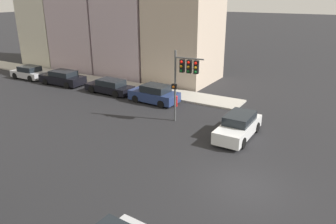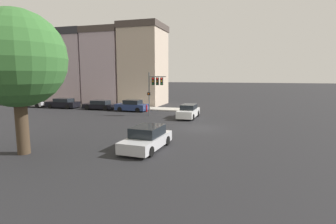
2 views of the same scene
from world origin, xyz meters
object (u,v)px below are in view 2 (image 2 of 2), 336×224
at_px(parked_car_0, 132,106).
at_px(fire_hydrant, 147,108).
at_px(crossing_car_1, 189,111).
at_px(parked_car_1, 100,105).
at_px(street_tree, 17,59).
at_px(crossing_car_0, 147,138).
at_px(traffic_signal, 155,85).
at_px(parked_car_3, 35,103).
at_px(parked_car_2, 63,103).

xyz_separation_m(parked_car_0, fire_hydrant, (0.01, -2.13, -0.23)).
distance_m(crossing_car_1, fire_hydrant, 7.22).
distance_m(crossing_car_1, parked_car_1, 14.06).
bearing_deg(street_tree, parked_car_1, 18.74).
height_order(crossing_car_0, parked_car_0, parked_car_0).
bearing_deg(parked_car_1, traffic_signal, 163.44).
bearing_deg(parked_car_3, crossing_car_1, 171.28).
bearing_deg(parked_car_1, parked_car_0, 178.88).
height_order(traffic_signal, crossing_car_0, traffic_signal).
bearing_deg(parked_car_3, traffic_signal, 171.00).
bearing_deg(parked_car_0, parked_car_1, -0.07).
relative_size(crossing_car_1, fire_hydrant, 5.02).
distance_m(parked_car_2, parked_car_3, 5.07).
distance_m(crossing_car_0, fire_hydrant, 17.80).
height_order(crossing_car_0, parked_car_3, crossing_car_0).
bearing_deg(street_tree, parked_car_0, 4.94).
distance_m(street_tree, parked_car_1, 21.69).
bearing_deg(traffic_signal, parked_car_2, -106.88).
xyz_separation_m(crossing_car_1, parked_car_0, (3.27, 8.56, -0.01)).
height_order(crossing_car_1, parked_car_0, parked_car_0).
distance_m(crossing_car_0, crossing_car_1, 13.28).
height_order(parked_car_1, parked_car_2, parked_car_2).
height_order(street_tree, traffic_signal, street_tree).
xyz_separation_m(traffic_signal, parked_car_1, (3.01, 9.41, -3.08)).
xyz_separation_m(parked_car_1, parked_car_2, (-0.05, 6.15, 0.06)).
distance_m(parked_car_3, fire_hydrant, 18.41).
bearing_deg(parked_car_1, crossing_car_0, 130.49).
distance_m(parked_car_0, parked_car_3, 16.28).
xyz_separation_m(street_tree, parked_car_0, (19.76, 1.71, -5.06)).
bearing_deg(parked_car_0, parked_car_2, 1.43).
bearing_deg(street_tree, crossing_car_0, -65.21).
bearing_deg(street_tree, parked_car_2, 32.99).
relative_size(parked_car_0, parked_car_2, 0.89).
relative_size(parked_car_0, parked_car_3, 1.08).
relative_size(crossing_car_0, parked_car_0, 1.09).
height_order(parked_car_2, parked_car_3, parked_car_2).
relative_size(parked_car_0, fire_hydrant, 4.68).
xyz_separation_m(street_tree, crossing_car_0, (3.21, -6.95, -5.08)).
bearing_deg(street_tree, crossing_car_1, -22.57).
xyz_separation_m(street_tree, fire_hydrant, (19.77, -0.42, -5.30)).
bearing_deg(fire_hydrant, crossing_car_1, -117.03).
relative_size(street_tree, crossing_car_0, 1.86).
xyz_separation_m(street_tree, parked_car_3, (19.81, 17.99, -5.13)).
relative_size(street_tree, parked_car_3, 2.18).
relative_size(parked_car_1, parked_car_3, 1.18).
bearing_deg(parked_car_0, traffic_signal, 149.36).
bearing_deg(parked_car_3, crossing_car_0, 145.25).
bearing_deg(crossing_car_1, parked_car_2, -99.34).
height_order(parked_car_1, fire_hydrant, parked_car_1).
relative_size(parked_car_0, parked_car_1, 0.91).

